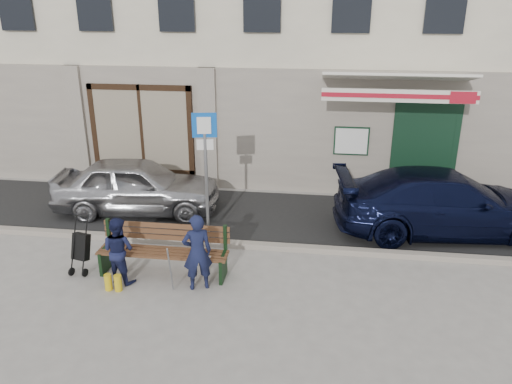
% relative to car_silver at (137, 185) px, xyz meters
% --- Properties ---
extents(ground, '(80.00, 80.00, 0.00)m').
position_rel_car_silver_xyz_m(ground, '(2.74, -3.05, -0.66)').
color(ground, '#9E9991').
rests_on(ground, ground).
extents(asphalt_lane, '(60.00, 3.20, 0.01)m').
position_rel_car_silver_xyz_m(asphalt_lane, '(2.74, 0.05, -0.66)').
color(asphalt_lane, '#282828').
rests_on(asphalt_lane, ground).
extents(curb, '(60.00, 0.18, 0.12)m').
position_rel_car_silver_xyz_m(curb, '(2.74, -1.55, -0.60)').
color(curb, '#9E9384').
rests_on(curb, ground).
extents(car_silver, '(4.03, 1.96, 1.32)m').
position_rel_car_silver_xyz_m(car_silver, '(0.00, 0.00, 0.00)').
color(car_silver, '#A8A8AC').
rests_on(car_silver, ground).
extents(car_navy, '(4.95, 2.50, 1.38)m').
position_rel_car_silver_xyz_m(car_navy, '(7.01, -0.19, 0.03)').
color(car_navy, black).
rests_on(car_navy, ground).
extents(parking_sign, '(0.49, 0.13, 2.69)m').
position_rel_car_silver_xyz_m(parking_sign, '(1.96, -1.10, 1.14)').
color(parking_sign, gray).
rests_on(parking_sign, ground).
extents(bench, '(2.40, 1.17, 0.98)m').
position_rel_car_silver_xyz_m(bench, '(1.47, -2.79, -0.20)').
color(bench, brown).
rests_on(bench, ground).
extents(man, '(0.60, 0.50, 1.40)m').
position_rel_car_silver_xyz_m(man, '(2.26, -3.18, 0.04)').
color(man, '#141939').
rests_on(man, ground).
extents(woman, '(0.71, 0.63, 1.24)m').
position_rel_car_silver_xyz_m(woman, '(0.81, -3.13, -0.04)').
color(woman, '#161A3D').
rests_on(woman, ground).
extents(stroller, '(0.36, 0.47, 1.06)m').
position_rel_car_silver_xyz_m(stroller, '(-0.04, -2.88, -0.19)').
color(stroller, black).
rests_on(stroller, ground).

